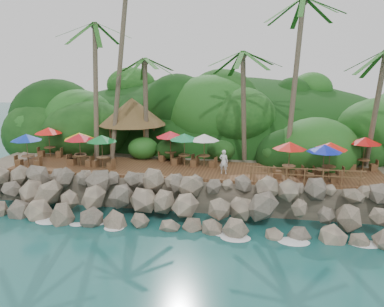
# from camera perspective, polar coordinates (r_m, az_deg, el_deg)

# --- Properties ---
(ground) EXTENTS (140.00, 140.00, 0.00)m
(ground) POSITION_cam_1_polar(r_m,az_deg,el_deg) (23.87, -2.66, -11.14)
(ground) COLOR #19514F
(ground) RESTS_ON ground
(land_base) EXTENTS (32.00, 25.20, 2.10)m
(land_base) POSITION_cam_1_polar(r_m,az_deg,el_deg) (38.56, 2.70, -0.20)
(land_base) COLOR gray
(land_base) RESTS_ON ground
(jungle_hill) EXTENTS (44.80, 28.00, 15.40)m
(jungle_hill) POSITION_cam_1_polar(r_m,az_deg,el_deg) (46.05, 3.95, 0.56)
(jungle_hill) COLOR #143811
(jungle_hill) RESTS_ON ground
(seawall) EXTENTS (29.00, 4.00, 2.30)m
(seawall) POSITION_cam_1_polar(r_m,az_deg,el_deg) (25.26, -1.66, -6.95)
(seawall) COLOR gray
(seawall) RESTS_ON ground
(terrace) EXTENTS (26.00, 5.00, 0.20)m
(terrace) POSITION_cam_1_polar(r_m,az_deg,el_deg) (28.69, 0.00, -2.34)
(terrace) COLOR brown
(terrace) RESTS_ON land_base
(jungle_foliage) EXTENTS (44.00, 16.00, 12.00)m
(jungle_foliage) POSITION_cam_1_polar(r_m,az_deg,el_deg) (37.85, 2.47, -2.09)
(jungle_foliage) COLOR #143811
(jungle_foliage) RESTS_ON ground
(foam_line) EXTENTS (25.20, 0.80, 0.06)m
(foam_line) POSITION_cam_1_polar(r_m,az_deg,el_deg) (24.12, -2.50, -10.79)
(foam_line) COLOR white
(foam_line) RESTS_ON ground
(palms) EXTENTS (26.33, 7.01, 14.94)m
(palms) POSITION_cam_1_polar(r_m,az_deg,el_deg) (30.13, 2.40, 17.50)
(palms) COLOR brown
(palms) RESTS_ON ground
(palapa) EXTENTS (5.55, 5.55, 4.60)m
(palapa) POSITION_cam_1_polar(r_m,az_deg,el_deg) (33.32, -8.46, 5.92)
(palapa) COLOR brown
(palapa) RESTS_ON ground
(dining_clusters) EXTENTS (25.80, 5.40, 2.38)m
(dining_clusters) POSITION_cam_1_polar(r_m,az_deg,el_deg) (28.38, -2.00, 1.79)
(dining_clusters) COLOR brown
(dining_clusters) RESTS_ON terrace
(railing) EXTENTS (7.20, 0.10, 1.00)m
(railing) POSITION_cam_1_polar(r_m,az_deg,el_deg) (25.92, 15.65, -2.85)
(railing) COLOR brown
(railing) RESTS_ON terrace
(waiter) EXTENTS (0.64, 0.45, 1.66)m
(waiter) POSITION_cam_1_polar(r_m,az_deg,el_deg) (27.22, 4.51, -1.18)
(waiter) COLOR silver
(waiter) RESTS_ON terrace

